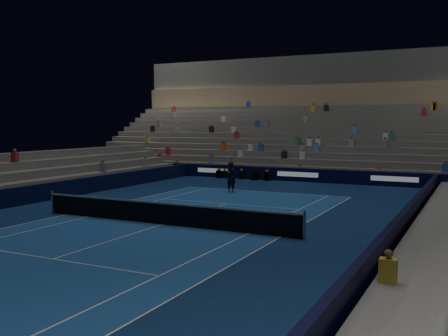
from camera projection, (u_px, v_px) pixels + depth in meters
ground at (162, 225)px, 22.33m from camera, size 90.00×90.00×0.00m
court_surface at (162, 224)px, 22.33m from camera, size 10.97×23.77×0.01m
sponsor_barrier_far at (298, 175)px, 38.77m from camera, size 44.00×0.25×1.00m
sponsor_barrier_east at (395, 235)px, 17.96m from camera, size 0.25×37.00×1.00m
sponsor_barrier_west at (5, 199)px, 26.61m from camera, size 0.25×37.00×1.00m
grandstand_main at (331, 134)px, 46.89m from camera, size 44.00×15.20×11.20m
tennis_net at (162, 213)px, 22.29m from camera, size 12.90×0.10×1.10m
tennis_player at (231, 177)px, 32.61m from camera, size 0.79×0.60×1.97m
broadcast_camera at (255, 176)px, 39.83m from camera, size 0.51×0.97×0.67m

